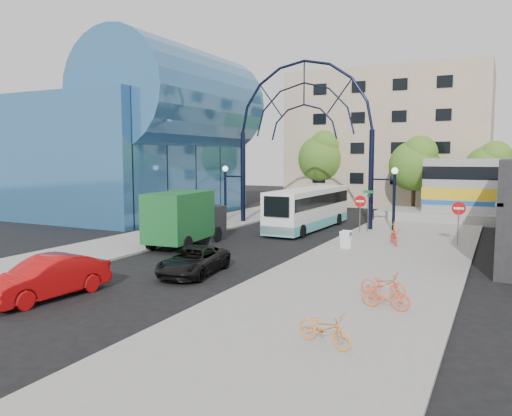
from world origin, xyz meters
The scene contains 22 objects.
ground centered at (0.00, 0.00, 0.00)m, with size 120.00×120.00×0.00m, color black.
sidewalk_east centered at (8.00, 4.00, 0.06)m, with size 8.00×56.00×0.12m, color gray.
plaza_west centered at (-6.50, 6.00, 0.06)m, with size 5.00×50.00×0.12m, color gray.
gateway_arch centered at (0.00, 14.00, 8.56)m, with size 13.64×0.44×12.10m.
stop_sign centered at (4.80, 12.00, 1.99)m, with size 0.80×0.07×2.50m.
do_not_enter_sign centered at (11.00, 10.00, 1.98)m, with size 0.76×0.07×2.48m.
street_name_sign centered at (5.20, 12.60, 2.13)m, with size 0.70×0.70×2.80m.
sandwich_board centered at (5.60, 5.98, 0.74)m, with size 0.55×0.61×0.99m.
transit_hall centered at (-15.30, 15.00, 6.70)m, with size 16.50×18.00×14.50m.
apartment_block centered at (2.00, 34.97, 7.00)m, with size 20.00×12.10×14.00m.
tree_north_a centered at (6.12, 25.93, 4.61)m, with size 4.48×4.48×7.00m.
tree_north_b centered at (-3.88, 29.93, 5.27)m, with size 5.12×5.12×8.00m.
tree_north_c centered at (12.12, 27.93, 4.28)m, with size 4.16×4.16×6.50m.
city_bus centered at (0.87, 12.87, 1.51)m, with size 2.74×10.61×2.89m.
green_truck centered at (-3.15, 3.45, 1.58)m, with size 2.89×6.46×3.17m.
black_suv centered at (1.19, -2.35, 0.60)m, with size 1.99×4.32×1.20m, color black.
red_sedan centered at (-1.54, -7.84, 0.76)m, with size 1.62×4.63×1.53m, color #B50B0C.
bike_near_a centered at (7.74, 8.41, 0.58)m, with size 0.61×1.74×0.92m, color red.
bike_near_b centered at (7.24, 11.07, 0.59)m, with size 0.44×1.57×0.94m, color orange.
bike_far_a centered at (9.47, -2.56, 0.56)m, with size 0.59×1.68×0.88m, color #DD522C.
bike_far_b centered at (9.89, -4.07, 0.61)m, with size 0.46×1.64×0.99m, color #E1562D.
bike_far_c centered at (9.09, -8.00, 0.58)m, with size 0.61×1.76×0.92m, color orange.
Camera 1 is at (13.19, -20.38, 5.14)m, focal length 35.00 mm.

